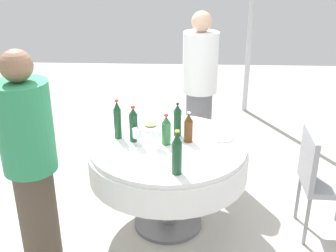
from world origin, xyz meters
TOP-DOWN VIEW (x-y plane):
  - ground_plane at (0.00, 0.00)m, footprint 10.00×10.00m
  - dining_table at (0.00, 0.00)m, footprint 1.24×1.24m
  - bottle_dark_green_front at (-0.40, 0.09)m, footprint 0.06×0.06m
  - bottle_brown_right at (0.15, 0.05)m, footprint 0.07×0.07m
  - bottle_dark_green_east at (-0.27, 0.04)m, footprint 0.07×0.07m
  - bottle_dark_green_near at (0.08, -0.44)m, footprint 0.07×0.07m
  - bottle_green_mid at (-0.01, 0.00)m, footprint 0.07×0.07m
  - bottle_dark_green_south at (0.07, 0.16)m, footprint 0.06×0.06m
  - wine_glass_near at (-0.23, -0.06)m, footprint 0.07×0.07m
  - wine_glass_mid at (-0.08, -0.07)m, footprint 0.07×0.07m
  - plate_north at (-0.16, 0.30)m, footprint 0.22×0.22m
  - plate_west at (0.42, 0.13)m, footprint 0.20×0.20m
  - knife_right at (-0.38, -0.25)m, footprint 0.09×0.17m
  - fork_east at (0.30, 0.35)m, footprint 0.15×0.13m
  - person_front at (0.27, 1.05)m, footprint 0.34×0.34m
  - person_right at (-0.86, -0.57)m, footprint 0.34×0.34m
  - chair_south at (1.16, -0.05)m, footprint 0.42×0.42m
  - tent_pole_main at (0.95, 2.63)m, footprint 0.07×0.07m

SIDE VIEW (x-z plane):
  - ground_plane at x=0.00m, z-range 0.00..0.00m
  - chair_south at x=1.16m, z-range 0.08..0.95m
  - dining_table at x=0.00m, z-range 0.22..0.96m
  - knife_right at x=-0.38m, z-range 0.74..0.74m
  - fork_east at x=0.30m, z-range 0.74..0.74m
  - plate_west at x=0.42m, z-range 0.74..0.76m
  - plate_north at x=-0.16m, z-range 0.73..0.77m
  - person_front at x=0.27m, z-range 0.04..1.62m
  - person_right at x=-0.86m, z-range 0.04..1.64m
  - wine_glass_near at x=-0.23m, z-range 0.77..0.92m
  - wine_glass_mid at x=-0.08m, z-range 0.77..0.92m
  - bottle_green_mid at x=-0.01m, z-range 0.73..0.97m
  - bottle_brown_right at x=0.15m, z-range 0.73..0.98m
  - bottle_dark_green_south at x=0.07m, z-range 0.73..1.01m
  - bottle_dark_green_east at x=-0.27m, z-range 0.73..1.02m
  - bottle_dark_green_near at x=0.08m, z-range 0.73..1.04m
  - bottle_dark_green_front at x=-0.40m, z-range 0.73..1.05m
  - tent_pole_main at x=0.95m, z-range 0.00..2.33m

